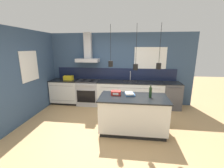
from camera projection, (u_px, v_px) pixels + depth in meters
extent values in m
plane|color=tan|center=(107.00, 129.00, 3.95)|extent=(16.00, 16.00, 0.00)
cube|color=#354C6B|center=(115.00, 69.00, 5.59)|extent=(5.60, 0.06, 2.60)
cube|color=#141C38|center=(115.00, 74.00, 5.60)|extent=(4.42, 0.02, 0.43)
cube|color=white|center=(150.00, 61.00, 5.33)|extent=(1.12, 0.01, 0.96)
cube|color=black|center=(150.00, 61.00, 5.33)|extent=(1.04, 0.01, 0.88)
cube|color=#B5B5BA|center=(88.00, 60.00, 5.38)|extent=(0.80, 0.46, 0.12)
cube|color=#B5B5BA|center=(88.00, 46.00, 5.34)|extent=(0.26, 0.20, 0.90)
cylinder|color=black|center=(111.00, 43.00, 3.45)|extent=(0.01, 0.01, 0.82)
cylinder|color=black|center=(111.00, 64.00, 3.57)|extent=(0.11, 0.11, 0.14)
sphere|color=#F9D18C|center=(111.00, 64.00, 3.57)|extent=(0.06, 0.06, 0.06)
cylinder|color=black|center=(136.00, 44.00, 3.33)|extent=(0.01, 0.01, 0.88)
cylinder|color=black|center=(136.00, 67.00, 3.45)|extent=(0.11, 0.11, 0.14)
sphere|color=#F9D18C|center=(136.00, 67.00, 3.45)|extent=(0.06, 0.06, 0.06)
cylinder|color=black|center=(160.00, 43.00, 3.24)|extent=(0.01, 0.01, 0.85)
cylinder|color=black|center=(159.00, 66.00, 3.36)|extent=(0.11, 0.11, 0.14)
sphere|color=#F9D18C|center=(159.00, 66.00, 3.36)|extent=(0.06, 0.06, 0.06)
cube|color=#354C6B|center=(33.00, 74.00, 4.60)|extent=(0.06, 3.80, 2.60)
cube|color=white|center=(30.00, 66.00, 4.39)|extent=(0.01, 0.76, 0.88)
cube|color=black|center=(29.00, 66.00, 4.39)|extent=(0.01, 0.68, 0.80)
cube|color=black|center=(67.00, 101.00, 5.82)|extent=(0.97, 0.56, 0.09)
cube|color=silver|center=(66.00, 91.00, 5.68)|extent=(1.00, 0.62, 0.79)
cube|color=gray|center=(61.00, 86.00, 5.31)|extent=(0.88, 0.01, 0.01)
cube|color=gray|center=(63.00, 100.00, 5.44)|extent=(0.88, 0.01, 0.01)
cube|color=black|center=(65.00, 80.00, 5.58)|extent=(1.02, 0.64, 0.03)
cube|color=black|center=(129.00, 104.00, 5.53)|extent=(2.23, 0.56, 0.09)
cube|color=silver|center=(130.00, 93.00, 5.39)|extent=(2.30, 0.62, 0.79)
cube|color=gray|center=(130.00, 88.00, 5.03)|extent=(2.02, 0.01, 0.01)
cube|color=gray|center=(130.00, 103.00, 5.16)|extent=(2.02, 0.01, 0.01)
cube|color=black|center=(130.00, 82.00, 5.30)|extent=(2.32, 0.64, 0.03)
cube|color=#262628|center=(130.00, 81.00, 5.34)|extent=(0.48, 0.34, 0.01)
cylinder|color=#B5B5BA|center=(130.00, 76.00, 5.43)|extent=(0.02, 0.02, 0.33)
sphere|color=#B5B5BA|center=(130.00, 72.00, 5.39)|extent=(0.03, 0.03, 0.03)
cylinder|color=#B5B5BA|center=(130.00, 72.00, 5.33)|extent=(0.02, 0.12, 0.02)
cube|color=#B5B5BA|center=(88.00, 93.00, 5.59)|extent=(0.77, 0.62, 0.87)
cube|color=black|center=(86.00, 96.00, 5.29)|extent=(0.66, 0.02, 0.44)
cylinder|color=#B5B5BA|center=(86.00, 90.00, 5.21)|extent=(0.58, 0.02, 0.02)
cube|color=#B5B5BA|center=(85.00, 85.00, 5.19)|extent=(0.66, 0.02, 0.07)
cube|color=#2D2D30|center=(88.00, 81.00, 5.48)|extent=(0.77, 0.60, 0.04)
cylinder|color=black|center=(85.00, 80.00, 5.60)|extent=(0.17, 0.17, 0.00)
cylinder|color=black|center=(93.00, 80.00, 5.56)|extent=(0.17, 0.17, 0.00)
cylinder|color=black|center=(83.00, 81.00, 5.39)|extent=(0.17, 0.17, 0.00)
cylinder|color=black|center=(91.00, 81.00, 5.35)|extent=(0.17, 0.17, 0.00)
cube|color=#4C4C51|center=(171.00, 96.00, 5.23)|extent=(0.58, 0.62, 0.89)
cube|color=black|center=(173.00, 83.00, 5.12)|extent=(0.58, 0.62, 0.02)
cylinder|color=#4C4C51|center=(175.00, 88.00, 4.82)|extent=(0.44, 0.02, 0.02)
cube|color=black|center=(132.00, 129.00, 3.87)|extent=(1.55, 0.80, 0.09)
cube|color=silver|center=(133.00, 113.00, 3.76)|extent=(1.62, 0.83, 0.79)
cube|color=black|center=(133.00, 97.00, 3.67)|extent=(1.67, 0.88, 0.03)
cylinder|color=#193319|center=(150.00, 93.00, 3.60)|extent=(0.07, 0.07, 0.25)
cylinder|color=#193319|center=(151.00, 86.00, 3.56)|extent=(0.03, 0.03, 0.06)
cylinder|color=#262628|center=(151.00, 85.00, 3.56)|extent=(0.03, 0.03, 0.01)
cube|color=#335684|center=(130.00, 94.00, 3.79)|extent=(0.28, 0.32, 0.04)
cube|color=beige|center=(129.00, 93.00, 3.79)|extent=(0.23, 0.30, 0.03)
cube|color=red|center=(116.00, 93.00, 3.81)|extent=(0.24, 0.17, 0.10)
cube|color=white|center=(116.00, 94.00, 3.73)|extent=(0.14, 0.01, 0.05)
cube|color=gold|center=(68.00, 78.00, 5.54)|extent=(0.34, 0.18, 0.16)
cylinder|color=black|center=(68.00, 75.00, 5.52)|extent=(0.20, 0.02, 0.02)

